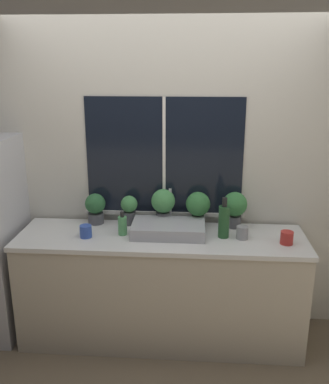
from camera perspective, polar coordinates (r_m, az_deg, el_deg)
ground_plane at (r=3.48m, az=-0.88°, el=-21.41°), size 14.00×14.00×0.00m
wall_back at (r=3.49m, az=-0.01°, el=3.51°), size 8.00×0.09×2.70m
counter at (r=3.48m, az=-0.47°, el=-12.60°), size 2.21×0.62×0.89m
sink at (r=3.30m, az=0.53°, el=-4.88°), size 0.56×0.39×0.31m
potted_plant_far_left at (r=3.53m, az=-9.20°, el=-2.00°), size 0.17×0.17×0.25m
potted_plant_left at (r=3.47m, az=-4.73°, el=-2.18°), size 0.14×0.14×0.24m
potted_plant_center at (r=3.43m, az=-0.23°, el=-1.61°), size 0.19×0.19×0.30m
potted_plant_right at (r=3.42m, az=4.49°, el=-1.84°), size 0.19×0.19×0.28m
potted_plant_far_right at (r=3.44m, az=9.35°, el=-1.93°), size 0.19×0.19×0.29m
soap_bottle at (r=3.29m, az=-5.63°, el=-4.42°), size 0.07×0.07×0.19m
bottle_tall at (r=3.24m, az=7.93°, el=-3.83°), size 0.08×0.08×0.31m
mug_red at (r=3.25m, az=15.99°, el=-5.88°), size 0.09×0.09×0.10m
mug_blue at (r=3.29m, az=-10.45°, el=-5.17°), size 0.09×0.09×0.09m
mug_grey at (r=3.26m, az=10.31°, el=-5.33°), size 0.09×0.09×0.10m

